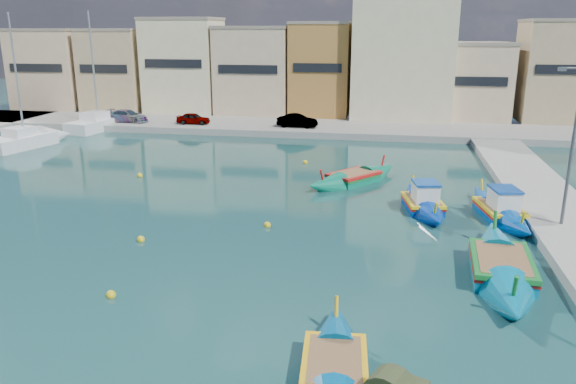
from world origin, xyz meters
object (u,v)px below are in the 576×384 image
(luzzu_turquoise_cabin, at_px, (499,211))
(quay_street_lamp, at_px, (571,146))
(church_block, at_px, (403,41))
(luzzu_blue_cabin, at_px, (423,204))
(luzzu_cyan_mid, at_px, (354,179))
(yacht_midnorth, at_px, (38,139))
(luzzu_cyan_south, at_px, (334,371))
(yacht_north, at_px, (108,122))
(luzzu_blue_south, at_px, (501,269))

(luzzu_turquoise_cabin, bearing_deg, quay_street_lamp, -40.52)
(church_block, height_order, quay_street_lamp, church_block)
(luzzu_blue_cabin, xyz_separation_m, luzzu_cyan_mid, (-4.14, 5.02, -0.06))
(luzzu_blue_cabin, distance_m, luzzu_cyan_mid, 6.51)
(luzzu_turquoise_cabin, xyz_separation_m, yacht_midnorth, (-35.74, 13.28, 0.15))
(luzzu_cyan_mid, bearing_deg, luzzu_turquoise_cabin, -34.48)
(luzzu_turquoise_cabin, bearing_deg, luzzu_cyan_south, -114.30)
(quay_street_lamp, relative_size, yacht_north, 0.66)
(luzzu_cyan_south, bearing_deg, luzzu_blue_cabin, 78.89)
(luzzu_turquoise_cabin, height_order, luzzu_cyan_south, luzzu_turquoise_cabin)
(quay_street_lamp, distance_m, yacht_north, 44.20)
(luzzu_blue_cabin, bearing_deg, quay_street_lamp, -22.26)
(luzzu_cyan_south, xyz_separation_m, yacht_north, (-26.90, 38.39, 0.24))
(church_block, distance_m, quay_street_lamp, 35.04)
(luzzu_cyan_mid, bearing_deg, church_block, 83.36)
(church_block, bearing_deg, yacht_midnorth, -148.76)
(quay_street_lamp, height_order, luzzu_cyan_mid, quay_street_lamp)
(luzzu_blue_cabin, height_order, luzzu_cyan_south, luzzu_blue_cabin)
(luzzu_blue_cabin, relative_size, luzzu_blue_south, 0.75)
(luzzu_blue_south, relative_size, yacht_midnorth, 0.85)
(church_block, xyz_separation_m, luzzu_blue_south, (3.78, -39.63, -8.11))
(luzzu_turquoise_cabin, bearing_deg, yacht_north, 146.48)
(yacht_midnorth, bearing_deg, luzzu_turquoise_cabin, -20.38)
(luzzu_blue_cabin, xyz_separation_m, luzzu_cyan_south, (-3.21, -16.35, -0.08))
(yacht_north, relative_size, yacht_midnorth, 1.03)
(luzzu_blue_south, relative_size, yacht_north, 0.82)
(church_block, height_order, luzzu_blue_south, church_block)
(church_block, relative_size, luzzu_turquoise_cabin, 2.27)
(luzzu_blue_south, bearing_deg, luzzu_turquoise_cabin, 80.95)
(quay_street_lamp, distance_m, luzzu_blue_south, 7.84)
(yacht_north, xyz_separation_m, yacht_midnorth, (-1.69, -9.28, -0.01))
(luzzu_cyan_mid, distance_m, yacht_midnorth, 28.73)
(luzzu_turquoise_cabin, xyz_separation_m, yacht_north, (-34.05, 22.56, 0.16))
(luzzu_blue_cabin, height_order, yacht_north, yacht_north)
(quay_street_lamp, bearing_deg, luzzu_blue_south, -123.08)
(yacht_north, bearing_deg, luzzu_cyan_south, -54.97)
(yacht_north, bearing_deg, luzzu_turquoise_cabin, -33.52)
(quay_street_lamp, height_order, yacht_north, yacht_north)
(church_block, height_order, luzzu_turquoise_cabin, church_block)
(luzzu_cyan_mid, height_order, luzzu_cyan_south, luzzu_cyan_mid)
(luzzu_turquoise_cabin, bearing_deg, luzzu_blue_south, -99.05)
(church_block, distance_m, luzzu_cyan_south, 48.49)
(luzzu_cyan_mid, relative_size, luzzu_cyan_south, 1.06)
(luzzu_blue_south, relative_size, luzzu_cyan_south, 1.38)
(quay_street_lamp, xyz_separation_m, luzzu_cyan_south, (-9.58, -13.75, -4.10))
(quay_street_lamp, distance_m, luzzu_cyan_mid, 13.62)
(luzzu_turquoise_cabin, height_order, luzzu_blue_cabin, luzzu_turquoise_cabin)
(luzzu_blue_south, height_order, luzzu_cyan_south, luzzu_blue_south)
(luzzu_blue_south, bearing_deg, yacht_midnorth, 148.70)
(luzzu_blue_cabin, relative_size, luzzu_cyan_mid, 0.98)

